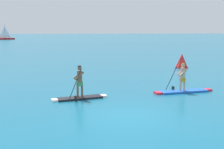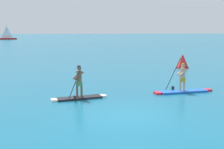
{
  "view_description": "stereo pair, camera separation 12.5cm",
  "coord_description": "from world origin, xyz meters",
  "px_view_note": "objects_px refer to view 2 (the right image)",
  "views": [
    {
      "loc": [
        -2.23,
        -11.7,
        3.6
      ],
      "look_at": [
        0.21,
        7.41,
        0.64
      ],
      "focal_mm": 47.68,
      "sensor_mm": 36.0,
      "label": 1
    },
    {
      "loc": [
        -2.11,
        -11.72,
        3.6
      ],
      "look_at": [
        0.21,
        7.41,
        0.64
      ],
      "focal_mm": 47.68,
      "sensor_mm": 36.0,
      "label": 2
    }
  ],
  "objects_px": {
    "paddleboarder_far_right": "(183,87)",
    "sailboat_left_horizon": "(7,38)",
    "paddleboarder_mid_center": "(79,92)",
    "race_marker_buoy": "(182,62)"
  },
  "relations": [
    {
      "from": "paddleboarder_far_right",
      "to": "sailboat_left_horizon",
      "type": "distance_m",
      "value": 94.28
    },
    {
      "from": "paddleboarder_far_right",
      "to": "race_marker_buoy",
      "type": "distance_m",
      "value": 11.14
    },
    {
      "from": "paddleboarder_far_right",
      "to": "sailboat_left_horizon",
      "type": "xyz_separation_m",
      "value": [
        -29.32,
        89.6,
        0.3
      ]
    },
    {
      "from": "paddleboarder_mid_center",
      "to": "sailboat_left_horizon",
      "type": "distance_m",
      "value": 93.49
    },
    {
      "from": "paddleboarder_mid_center",
      "to": "sailboat_left_horizon",
      "type": "bearing_deg",
      "value": -90.13
    },
    {
      "from": "race_marker_buoy",
      "to": "sailboat_left_horizon",
      "type": "height_order",
      "value": "sailboat_left_horizon"
    },
    {
      "from": "paddleboarder_far_right",
      "to": "paddleboarder_mid_center",
      "type": "bearing_deg",
      "value": 0.1
    },
    {
      "from": "sailboat_left_horizon",
      "to": "paddleboarder_mid_center",
      "type": "bearing_deg",
      "value": 81.96
    },
    {
      "from": "sailboat_left_horizon",
      "to": "race_marker_buoy",
      "type": "bearing_deg",
      "value": 90.17
    },
    {
      "from": "sailboat_left_horizon",
      "to": "paddleboarder_far_right",
      "type": "bearing_deg",
      "value": 85.58
    }
  ]
}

